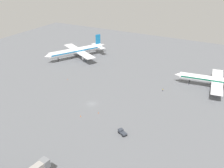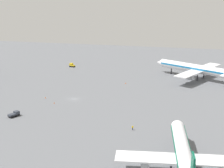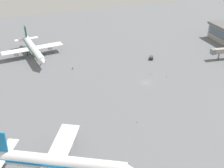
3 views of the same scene
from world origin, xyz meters
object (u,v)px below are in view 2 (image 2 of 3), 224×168
Objects in this scene: airplane_taxiing at (196,69)px; safety_cone_near_gate at (46,98)px; airplane_at_gate at (183,155)px; safety_cone_mid_apron at (54,103)px; safety_cone_far_side at (126,83)px; baggage_tug at (72,65)px; ground_crew_worker at (133,128)px; pushback_tractor at (14,114)px.

airplane_taxiing reaches higher than safety_cone_near_gate.
airplane_at_gate reaches higher than safety_cone_mid_apron.
airplane_taxiing reaches higher than safety_cone_far_side.
airplane_at_gate is at bearing 50.75° from safety_cone_near_gate.
airplane_taxiing is at bearing -9.53° from airplane_at_gate.
safety_cone_far_side is at bearing 159.99° from baggage_tug.
baggage_tug is at bearing -171.60° from safety_cone_near_gate.
safety_cone_near_gate is (49.79, -66.63, -5.37)m from airplane_taxiing.
airplane_taxiing reaches higher than safety_cone_mid_apron.
baggage_tug is 2.16× the size of ground_crew_worker.
baggage_tug reaches higher than safety_cone_near_gate.
ground_crew_worker reaches higher than safety_cone_near_gate.
ground_crew_worker is (75.99, -22.16, -4.82)m from airplane_taxiing.
safety_cone_near_gate and safety_cone_mid_apron have the same top height.
airplane_taxiing is 28.11× the size of ground_crew_worker.
ground_crew_worker reaches higher than safety_cone_mid_apron.
airplane_at_gate is 9.64× the size of pushback_tractor.
pushback_tractor is at bearing 110.99° from baggage_tug.
airplane_at_gate is 76.80× the size of safety_cone_mid_apron.
safety_cone_mid_apron is (-17.69, 9.33, -0.67)m from pushback_tractor.
safety_cone_near_gate is at bearing -44.42° from safety_cone_far_side.
pushback_tractor is at bearing -27.79° from safety_cone_mid_apron.
pushback_tractor is 85.40m from baggage_tug.
safety_cone_near_gate is (-26.21, -44.47, -0.55)m from ground_crew_worker.
baggage_tug is at bearing 25.23° from airplane_at_gate.
airplane_taxiing is 101.13m from pushback_tractor.
airplane_at_gate reaches higher than baggage_tug.
airplane_taxiing is 76.74m from baggage_tug.
safety_cone_near_gate is 1.00× the size of safety_cone_far_side.
airplane_at_gate is 70.95m from pushback_tractor.
baggage_tug reaches higher than pushback_tractor.
airplane_taxiing is at bearing -15.75° from pushback_tractor.
safety_cone_far_side is at bearing 135.58° from safety_cone_near_gate.
safety_cone_mid_apron is at bearing -0.19° from pushback_tractor.
airplane_at_gate is at bearing 51.11° from safety_cone_mid_apron.
airplane_at_gate is 80.95m from safety_cone_near_gate.
airplane_at_gate reaches higher than safety_cone_near_gate.
safety_cone_mid_apron is (-20.23, -37.87, -0.55)m from ground_crew_worker.
airplane_taxiing is at bearing 126.77° from safety_cone_near_gate.
safety_cone_near_gate is at bearing 115.12° from baggage_tug.
pushback_tractor is at bearing 74.99° from airplane_taxiing.
airplane_taxiing is (-100.92, 4.05, 0.57)m from airplane_at_gate.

